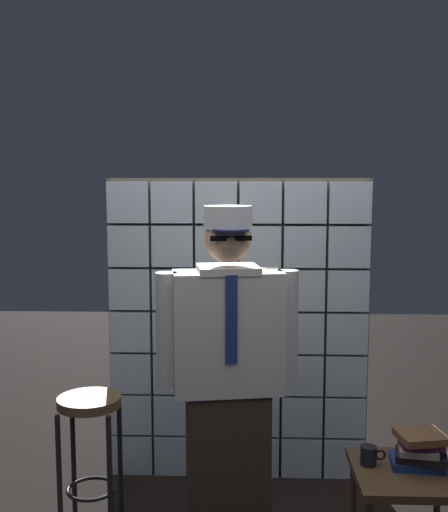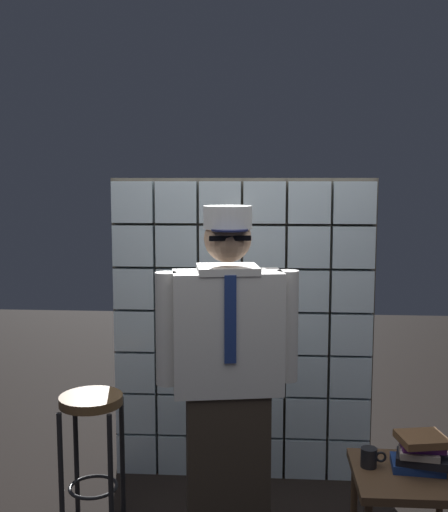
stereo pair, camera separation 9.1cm
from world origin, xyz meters
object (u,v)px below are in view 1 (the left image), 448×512
(coffee_mug, at_px, (369,455))
(side_table, at_px, (407,482))
(book_stack, at_px, (419,450))
(bar_stool, at_px, (90,431))
(standing_person, at_px, (228,377))

(coffee_mug, bearing_deg, side_table, -15.28)
(book_stack, relative_size, coffee_mug, 2.23)
(bar_stool, height_order, book_stack, bar_stool)
(book_stack, distance_m, coffee_mug, 0.24)
(book_stack, height_order, coffee_mug, book_stack)
(standing_person, xyz_separation_m, coffee_mug, (0.70, -0.02, -0.38))
(bar_stool, bearing_deg, standing_person, -14.96)
(standing_person, bearing_deg, coffee_mug, -11.24)
(standing_person, relative_size, book_stack, 6.29)
(standing_person, height_order, side_table, standing_person)
(bar_stool, distance_m, coffee_mug, 1.47)
(standing_person, distance_m, book_stack, 1.00)
(standing_person, relative_size, side_table, 3.40)
(bar_stool, height_order, side_table, bar_stool)
(standing_person, height_order, bar_stool, standing_person)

